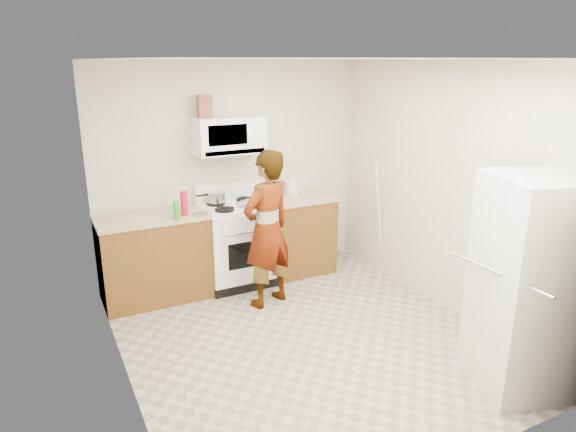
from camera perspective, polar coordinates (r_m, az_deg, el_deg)
floor at (r=4.94m, az=2.01°, el=-13.34°), size 3.60×3.60×0.00m
back_wall at (r=6.02m, az=-6.15°, el=4.95°), size 3.20×0.02×2.50m
right_wall at (r=5.38m, az=17.17°, el=2.83°), size 0.02×3.60×2.50m
cabinet_left at (r=5.70m, az=-14.63°, el=-4.64°), size 1.12×0.62×0.90m
counter_left at (r=5.55m, az=-14.99°, el=-0.14°), size 1.14×0.64×0.03m
cabinet_right at (r=6.24m, az=0.91°, el=-2.14°), size 0.80×0.62×0.90m
counter_right at (r=6.11m, az=0.93°, el=2.01°), size 0.82×0.64×0.03m
gas_range at (r=5.92m, az=-5.75°, el=-2.95°), size 0.76×0.65×1.13m
microwave at (r=5.75m, az=-6.58°, el=8.92°), size 0.76×0.38×0.40m
person at (r=5.27m, az=-2.32°, el=-1.51°), size 0.70×0.57×1.65m
fridge at (r=4.35m, az=25.35°, el=-6.96°), size 0.88×0.88×1.70m
kettle at (r=6.16m, az=0.50°, el=3.11°), size 0.18×0.18×0.17m
jug at (r=5.63m, az=-9.29°, el=11.93°), size 0.15×0.15×0.24m
saucepan at (r=5.85m, az=-8.02°, el=2.11°), size 0.27×0.27×0.11m
tray at (r=5.75m, az=-4.39°, el=1.41°), size 0.29×0.25×0.05m
bottle_spray at (r=5.44m, az=-11.46°, el=1.38°), size 0.09×0.09×0.26m
bottle_hot_sauce at (r=5.51m, az=-11.34°, el=1.16°), size 0.06×0.06×0.18m
bottle_green_cap at (r=5.30m, az=-12.30°, el=0.58°), size 0.08×0.08×0.20m
pot_lid at (r=5.49m, az=-9.48°, el=0.29°), size 0.29×0.29×0.01m
broom at (r=6.22m, az=10.10°, el=-0.15°), size 0.29×0.14×1.36m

